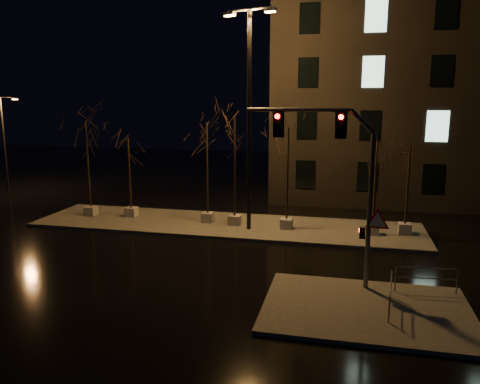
# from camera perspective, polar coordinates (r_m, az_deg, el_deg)

# --- Properties ---
(ground) EXTENTS (90.00, 90.00, 0.00)m
(ground) POSITION_cam_1_polar(r_m,az_deg,el_deg) (21.35, -5.98, -8.36)
(ground) COLOR black
(ground) RESTS_ON ground
(median) EXTENTS (22.00, 5.00, 0.15)m
(median) POSITION_cam_1_polar(r_m,az_deg,el_deg) (26.81, -1.85, -4.03)
(median) COLOR #484640
(median) RESTS_ON ground
(sidewalk_corner) EXTENTS (7.00, 5.00, 0.15)m
(sidewalk_corner) POSITION_cam_1_polar(r_m,az_deg,el_deg) (17.06, 15.14, -13.64)
(sidewalk_corner) COLOR #484640
(sidewalk_corner) RESTS_ON ground
(building) EXTENTS (25.00, 12.00, 15.00)m
(building) POSITION_cam_1_polar(r_m,az_deg,el_deg) (37.73, 24.65, 10.81)
(building) COLOR black
(building) RESTS_ON ground
(tree_0) EXTENTS (1.80, 1.80, 5.88)m
(tree_0) POSITION_cam_1_polar(r_m,az_deg,el_deg) (29.40, -18.20, 5.76)
(tree_0) COLOR #A9A59E
(tree_0) RESTS_ON median
(tree_1) EXTENTS (1.80, 1.80, 4.91)m
(tree_1) POSITION_cam_1_polar(r_m,az_deg,el_deg) (28.52, -13.42, 4.38)
(tree_1) COLOR #A9A59E
(tree_1) RESTS_ON median
(tree_2) EXTENTS (1.80, 1.80, 5.86)m
(tree_2) POSITION_cam_1_polar(r_m,az_deg,el_deg) (26.46, -4.07, 5.71)
(tree_2) COLOR #A9A59E
(tree_2) RESTS_ON median
(tree_3) EXTENTS (1.80, 1.80, 6.20)m
(tree_3) POSITION_cam_1_polar(r_m,az_deg,el_deg) (25.71, -0.68, 6.15)
(tree_3) COLOR #A9A59E
(tree_3) RESTS_ON median
(tree_4) EXTENTS (1.80, 1.80, 5.69)m
(tree_4) POSITION_cam_1_polar(r_m,az_deg,el_deg) (25.14, 5.86, 5.08)
(tree_4) COLOR #A9A59E
(tree_4) RESTS_ON median
(tree_5) EXTENTS (1.80, 1.80, 5.00)m
(tree_5) POSITION_cam_1_polar(r_m,az_deg,el_deg) (24.95, 16.27, 3.44)
(tree_5) COLOR #A9A59E
(tree_5) RESTS_ON median
(tree_6) EXTENTS (1.80, 1.80, 4.78)m
(tree_6) POSITION_cam_1_polar(r_m,az_deg,el_deg) (25.64, 19.92, 3.04)
(tree_6) COLOR #A9A59E
(tree_6) RESTS_ON median
(traffic_signal_mast) EXTENTS (5.46, 0.49, 6.68)m
(traffic_signal_mast) POSITION_cam_1_polar(r_m,az_deg,el_deg) (17.56, 12.22, 2.45)
(traffic_signal_mast) COLOR slate
(traffic_signal_mast) RESTS_ON sidewalk_corner
(streetlight_main) EXTENTS (2.84, 1.06, 11.47)m
(streetlight_main) POSITION_cam_1_polar(r_m,az_deg,el_deg) (24.76, 1.12, 10.39)
(streetlight_main) COLOR black
(streetlight_main) RESTS_ON median
(streetlight_far) EXTENTS (1.42, 0.57, 7.34)m
(streetlight_far) POSITION_cam_1_polar(r_m,az_deg,el_deg) (40.29, -26.72, 5.65)
(streetlight_far) COLOR black
(streetlight_far) RESTS_ON ground
(guard_rail_a) EXTENTS (2.22, 0.24, 0.96)m
(guard_rail_a) POSITION_cam_1_polar(r_m,az_deg,el_deg) (18.69, 21.76, -9.51)
(guard_rail_a) COLOR slate
(guard_rail_a) RESTS_ON sidewalk_corner
(guard_rail_b) EXTENTS (0.28, 2.13, 1.01)m
(guard_rail_b) POSITION_cam_1_polar(r_m,az_deg,el_deg) (16.90, 17.87, -11.37)
(guard_rail_b) COLOR slate
(guard_rail_b) RESTS_ON sidewalk_corner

